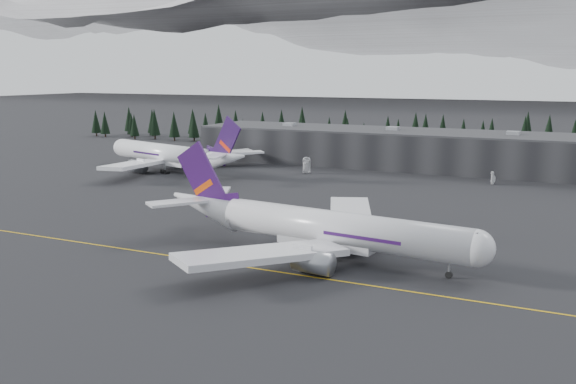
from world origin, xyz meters
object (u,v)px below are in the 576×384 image
at_px(jet_parked, 174,155).
at_px(gse_vehicle_a, 307,171).
at_px(terminal, 420,149).
at_px(jet_main, 313,226).
at_px(gse_vehicle_b, 493,182).

relative_size(jet_parked, gse_vehicle_a, 11.94).
distance_m(terminal, jet_parked, 84.04).
bearing_deg(gse_vehicle_a, jet_main, -70.29).
bearing_deg(terminal, jet_parked, -147.69).
distance_m(jet_main, gse_vehicle_a, 94.46).
bearing_deg(jet_parked, gse_vehicle_a, -143.51).
bearing_deg(gse_vehicle_a, jet_parked, -165.05).
height_order(gse_vehicle_a, gse_vehicle_b, gse_vehicle_a).
height_order(terminal, jet_parked, jet_parked).
bearing_deg(terminal, gse_vehicle_b, -41.23).
relative_size(jet_parked, gse_vehicle_b, 16.64).
height_order(jet_parked, gse_vehicle_b, jet_parked).
relative_size(gse_vehicle_a, gse_vehicle_b, 1.39).
bearing_deg(gse_vehicle_a, gse_vehicle_b, 0.01).
bearing_deg(terminal, gse_vehicle_a, -134.80).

